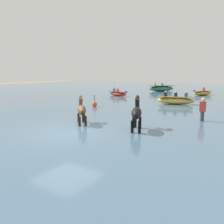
{
  "coord_description": "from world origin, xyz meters",
  "views": [
    {
      "loc": [
        6.83,
        -6.93,
        2.91
      ],
      "look_at": [
        0.44,
        3.02,
        0.86
      ],
      "focal_mm": 35.75,
      "sensor_mm": 36.0,
      "label": 1
    }
  ],
  "objects_px": {
    "boat_distant_east": "(161,88)",
    "boat_distant_west": "(175,100)",
    "boat_near_starboard": "(203,93)",
    "person_onlooker_right": "(202,112)",
    "channel_buoy": "(94,104)",
    "boat_mid_outer": "(118,94)",
    "horse_lead_black": "(137,114)",
    "horse_trailing_bay": "(82,111)"
  },
  "relations": [
    {
      "from": "boat_distant_east",
      "to": "channel_buoy",
      "type": "xyz_separation_m",
      "value": [
        1.15,
        -17.53,
        -0.2
      ]
    },
    {
      "from": "boat_distant_east",
      "to": "person_onlooker_right",
      "type": "height_order",
      "value": "boat_distant_east"
    },
    {
      "from": "boat_distant_east",
      "to": "boat_mid_outer",
      "type": "relative_size",
      "value": 1.52
    },
    {
      "from": "horse_trailing_bay",
      "to": "person_onlooker_right",
      "type": "xyz_separation_m",
      "value": [
        5.05,
        4.05,
        -0.17
      ]
    },
    {
      "from": "person_onlooker_right",
      "to": "channel_buoy",
      "type": "bearing_deg",
      "value": 172.91
    },
    {
      "from": "horse_lead_black",
      "to": "boat_near_starboard",
      "type": "height_order",
      "value": "horse_lead_black"
    },
    {
      "from": "boat_mid_outer",
      "to": "boat_distant_west",
      "type": "bearing_deg",
      "value": -24.07
    },
    {
      "from": "horse_lead_black",
      "to": "horse_trailing_bay",
      "type": "bearing_deg",
      "value": -172.75
    },
    {
      "from": "horse_trailing_bay",
      "to": "person_onlooker_right",
      "type": "bearing_deg",
      "value": 38.72
    },
    {
      "from": "boat_distant_east",
      "to": "horse_lead_black",
      "type": "bearing_deg",
      "value": -72.32
    },
    {
      "from": "boat_distant_west",
      "to": "person_onlooker_right",
      "type": "height_order",
      "value": "person_onlooker_right"
    },
    {
      "from": "boat_near_starboard",
      "to": "person_onlooker_right",
      "type": "xyz_separation_m",
      "value": [
        2.95,
        -15.46,
        0.24
      ]
    },
    {
      "from": "boat_near_starboard",
      "to": "person_onlooker_right",
      "type": "distance_m",
      "value": 15.74
    },
    {
      "from": "boat_distant_east",
      "to": "channel_buoy",
      "type": "height_order",
      "value": "boat_distant_east"
    },
    {
      "from": "boat_near_starboard",
      "to": "horse_lead_black",
      "type": "bearing_deg",
      "value": -87.56
    },
    {
      "from": "boat_distant_east",
      "to": "boat_distant_west",
      "type": "distance_m",
      "value": 13.91
    },
    {
      "from": "horse_lead_black",
      "to": "person_onlooker_right",
      "type": "distance_m",
      "value": 4.26
    },
    {
      "from": "boat_distant_east",
      "to": "boat_distant_west",
      "type": "bearing_deg",
      "value": -64.77
    },
    {
      "from": "boat_distant_west",
      "to": "boat_near_starboard",
      "type": "distance_m",
      "value": 9.5
    },
    {
      "from": "boat_distant_east",
      "to": "boat_near_starboard",
      "type": "relative_size",
      "value": 1.3
    },
    {
      "from": "channel_buoy",
      "to": "boat_mid_outer",
      "type": "bearing_deg",
      "value": 109.55
    },
    {
      "from": "horse_lead_black",
      "to": "channel_buoy",
      "type": "relative_size",
      "value": 2.05
    },
    {
      "from": "horse_trailing_bay",
      "to": "boat_mid_outer",
      "type": "bearing_deg",
      "value": 114.02
    },
    {
      "from": "boat_near_starboard",
      "to": "boat_mid_outer",
      "type": "relative_size",
      "value": 1.17
    },
    {
      "from": "boat_distant_west",
      "to": "boat_near_starboard",
      "type": "bearing_deg",
      "value": 87.96
    },
    {
      "from": "horse_trailing_bay",
      "to": "boat_mid_outer",
      "type": "xyz_separation_m",
      "value": [
        -6.01,
        13.48,
        -0.44
      ]
    },
    {
      "from": "horse_lead_black",
      "to": "boat_mid_outer",
      "type": "xyz_separation_m",
      "value": [
        -8.93,
        13.11,
        -0.51
      ]
    },
    {
      "from": "boat_distant_east",
      "to": "boat_mid_outer",
      "type": "bearing_deg",
      "value": -101.47
    },
    {
      "from": "boat_distant_east",
      "to": "boat_mid_outer",
      "type": "height_order",
      "value": "boat_distant_east"
    },
    {
      "from": "horse_lead_black",
      "to": "boat_near_starboard",
      "type": "xyz_separation_m",
      "value": [
        -0.81,
        19.13,
        -0.49
      ]
    },
    {
      "from": "horse_trailing_bay",
      "to": "boat_near_starboard",
      "type": "xyz_separation_m",
      "value": [
        2.1,
        19.51,
        -0.42
      ]
    },
    {
      "from": "channel_buoy",
      "to": "boat_near_starboard",
      "type": "bearing_deg",
      "value": 70.49
    },
    {
      "from": "boat_mid_outer",
      "to": "boat_distant_east",
      "type": "bearing_deg",
      "value": 78.53
    },
    {
      "from": "horse_lead_black",
      "to": "boat_mid_outer",
      "type": "height_order",
      "value": "horse_lead_black"
    },
    {
      "from": "horse_lead_black",
      "to": "boat_distant_east",
      "type": "distance_m",
      "value": 23.32
    },
    {
      "from": "horse_trailing_bay",
      "to": "boat_near_starboard",
      "type": "relative_size",
      "value": 0.6
    },
    {
      "from": "boat_mid_outer",
      "to": "channel_buoy",
      "type": "distance_m",
      "value": 8.95
    },
    {
      "from": "person_onlooker_right",
      "to": "channel_buoy",
      "type": "relative_size",
      "value": 1.78
    },
    {
      "from": "boat_near_starboard",
      "to": "channel_buoy",
      "type": "height_order",
      "value": "boat_near_starboard"
    },
    {
      "from": "horse_lead_black",
      "to": "horse_trailing_bay",
      "type": "height_order",
      "value": "horse_lead_black"
    },
    {
      "from": "horse_lead_black",
      "to": "horse_trailing_bay",
      "type": "relative_size",
      "value": 1.07
    },
    {
      "from": "boat_distant_east",
      "to": "boat_near_starboard",
      "type": "height_order",
      "value": "boat_distant_east"
    }
  ]
}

